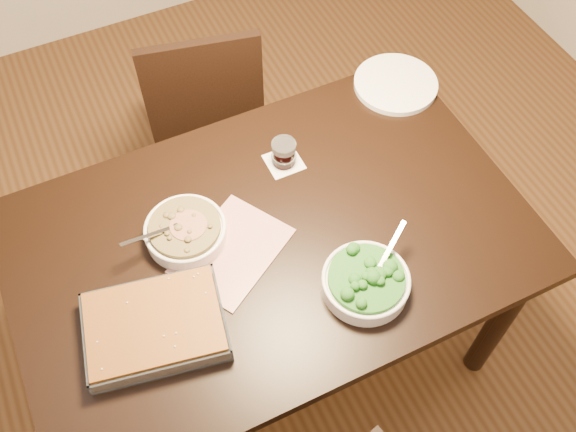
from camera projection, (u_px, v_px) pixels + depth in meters
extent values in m
plane|color=#4B2D15|center=(276.00, 345.00, 2.36)|extent=(4.00, 4.00, 0.00)
cube|color=black|center=(271.00, 240.00, 1.76)|extent=(1.40, 0.90, 0.04)
cube|color=black|center=(272.00, 253.00, 1.82)|extent=(1.26, 0.76, 0.08)
cylinder|color=black|center=(500.00, 320.00, 2.03)|extent=(0.07, 0.07, 0.71)
cylinder|color=black|center=(56.00, 283.00, 2.11)|extent=(0.07, 0.07, 0.71)
cylinder|color=black|center=(382.00, 157.00, 2.41)|extent=(0.07, 0.07, 0.71)
cube|color=#A32E30|center=(232.00, 251.00, 1.71)|extent=(0.37, 0.34, 0.01)
cube|color=white|center=(284.00, 162.00, 1.89)|extent=(0.10, 0.10, 0.00)
cylinder|color=white|center=(186.00, 233.00, 1.72)|extent=(0.22, 0.22, 0.04)
torus|color=white|center=(185.00, 228.00, 1.70)|extent=(0.22, 0.22, 0.01)
cylinder|color=#33240E|center=(185.00, 227.00, 1.70)|extent=(0.19, 0.19, 0.02)
cube|color=silver|center=(162.00, 236.00, 1.67)|extent=(0.14, 0.03, 0.04)
cylinder|color=#700909|center=(188.00, 225.00, 1.69)|extent=(0.10, 0.10, 0.00)
cylinder|color=white|center=(365.00, 284.00, 1.64)|extent=(0.22, 0.22, 0.04)
torus|color=white|center=(366.00, 279.00, 1.61)|extent=(0.23, 0.23, 0.01)
cylinder|color=#104611|center=(366.00, 278.00, 1.61)|extent=(0.20, 0.20, 0.02)
cube|color=silver|center=(380.00, 254.00, 1.63)|extent=(0.13, 0.09, 0.05)
cube|color=silver|center=(157.00, 331.00, 1.58)|extent=(0.38, 0.31, 0.01)
cube|color=#5B320D|center=(155.00, 326.00, 1.56)|extent=(0.36, 0.29, 0.05)
cube|color=silver|center=(148.00, 284.00, 1.63)|extent=(0.33, 0.07, 0.05)
cube|color=silver|center=(163.00, 373.00, 1.50)|extent=(0.33, 0.07, 0.05)
cube|color=silver|center=(222.00, 310.00, 1.59)|extent=(0.05, 0.25, 0.05)
cube|color=silver|center=(86.00, 343.00, 1.54)|extent=(0.05, 0.25, 0.05)
cylinder|color=black|center=(284.00, 155.00, 1.86)|extent=(0.06, 0.06, 0.06)
cylinder|color=silver|center=(284.00, 146.00, 1.83)|extent=(0.07, 0.07, 0.02)
cylinder|color=white|center=(396.00, 84.00, 2.06)|extent=(0.27, 0.27, 0.02)
cube|color=black|center=(203.00, 103.00, 2.48)|extent=(0.48, 0.48, 0.04)
cylinder|color=black|center=(242.00, 103.00, 2.78)|extent=(0.03, 0.03, 0.40)
cylinder|color=black|center=(258.00, 164.00, 2.59)|extent=(0.03, 0.03, 0.40)
cylinder|color=black|center=(162.00, 117.00, 2.73)|extent=(0.03, 0.03, 0.40)
cylinder|color=black|center=(173.00, 180.00, 2.54)|extent=(0.03, 0.03, 0.40)
cube|color=black|center=(204.00, 92.00, 2.19)|extent=(0.41, 0.12, 0.44)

